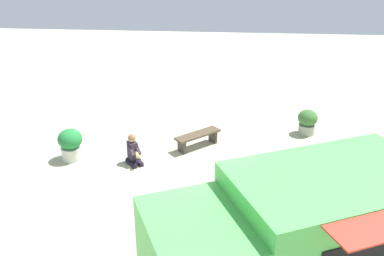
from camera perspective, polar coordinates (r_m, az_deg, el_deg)
The scene contains 6 objects.
ground_plane at distance 10.52m, azimuth 0.51°, elevation -10.34°, with size 40.00×40.00×0.00m, color #B3B18B.
food_truck at distance 8.12m, azimuth 13.64°, elevation -13.74°, with size 5.57×4.11×2.23m.
person_customer at distance 12.32m, azimuth -7.78°, elevation -3.18°, with size 0.68×0.75×0.89m.
planter_flowering_near at distance 14.42m, azimuth 15.01°, elevation 0.87°, with size 0.63×0.63×0.83m.
planter_flowering_far at distance 12.81m, azimuth -15.76°, elevation -1.99°, with size 0.69×0.69×0.94m.
plaza_bench at distance 13.09m, azimuth 0.77°, elevation -1.20°, with size 1.38×1.30×0.46m.
Camera 1 is at (0.66, -8.62, 5.99)m, focal length 40.36 mm.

